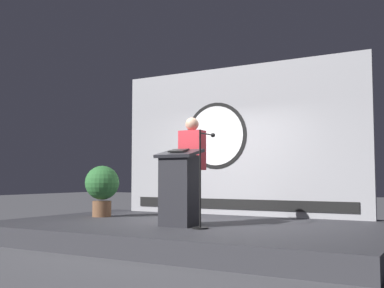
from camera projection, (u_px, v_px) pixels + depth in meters
ground_plane at (192, 241)px, 7.75m from camera, size 40.00×40.00×0.00m
stage_platform at (192, 232)px, 7.76m from camera, size 6.40×4.00×0.30m
banner_display at (237, 141)px, 9.49m from camera, size 5.21×0.12×3.00m
podium at (179, 188)px, 7.28m from camera, size 0.64×0.50×1.20m
speaker_person at (192, 169)px, 7.74m from camera, size 0.40×0.26×1.74m
microphone_stand at (202, 193)px, 6.97m from camera, size 0.24×0.57×1.46m
potted_plant at (102, 186)px, 9.06m from camera, size 0.66×0.66×0.98m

